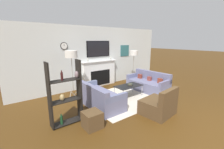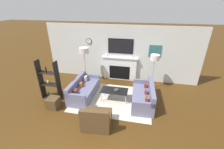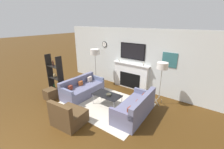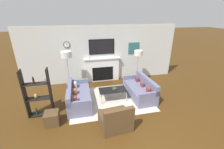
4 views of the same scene
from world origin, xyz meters
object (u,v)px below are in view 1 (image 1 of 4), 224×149
object	(u,v)px
couch_left	(99,98)
armchair	(159,106)
shelf_unit	(66,95)
couch_right	(148,84)
ottoman	(92,120)
coffee_table	(129,86)
floor_lamp_left	(71,55)
floor_lamp_right	(134,53)
decorative_bowl	(130,84)

from	to	relation	value
couch_left	armchair	world-z (taller)	armchair
armchair	shelf_unit	size ratio (longest dim) A/B	0.58
couch_left	couch_right	xyz separation A→B (m)	(2.49, 0.00, 0.01)
ottoman	couch_left	bearing A→B (deg)	50.47
couch_right	armchair	xyz separation A→B (m)	(-1.42, -1.56, -0.02)
shelf_unit	couch_left	bearing A→B (deg)	18.28
couch_right	coffee_table	bearing A→B (deg)	-179.50
ottoman	floor_lamp_left	bearing A→B (deg)	78.09
couch_right	floor_lamp_right	xyz separation A→B (m)	(0.34, 1.22, 1.19)
floor_lamp_right	shelf_unit	xyz separation A→B (m)	(-4.05, -1.63, -0.70)
couch_right	floor_lamp_left	distance (m)	3.35
couch_right	shelf_unit	bearing A→B (deg)	-173.78
couch_left	armchair	size ratio (longest dim) A/B	1.90
couch_left	couch_right	world-z (taller)	couch_right
decorative_bowl	couch_left	bearing A→B (deg)	179.63
couch_right	floor_lamp_left	size ratio (longest dim) A/B	1.01
couch_left	decorative_bowl	bearing A→B (deg)	-0.37
decorative_bowl	shelf_unit	bearing A→B (deg)	-171.46
armchair	floor_lamp_left	bearing A→B (deg)	116.83
armchair	decorative_bowl	bearing A→B (deg)	77.54
armchair	coffee_table	size ratio (longest dim) A/B	0.90
armchair	shelf_unit	xyz separation A→B (m)	(-2.28, 1.16, 0.51)
couch_right	coffee_table	size ratio (longest dim) A/B	1.69
ottoman	decorative_bowl	bearing A→B (deg)	23.71
ottoman	couch_right	bearing A→B (deg)	16.59
couch_right	decorative_bowl	xyz separation A→B (m)	(-1.08, -0.01, 0.18)
ottoman	coffee_table	bearing A→B (deg)	24.43
couch_left	shelf_unit	size ratio (longest dim) A/B	1.10
shelf_unit	floor_lamp_left	bearing A→B (deg)	61.70
coffee_table	ottoman	xyz separation A→B (m)	(-2.14, -0.97, -0.20)
floor_lamp_right	ottoman	distance (m)	4.44
armchair	floor_lamp_left	world-z (taller)	floor_lamp_left
floor_lamp_left	shelf_unit	xyz separation A→B (m)	(-0.88, -1.63, -0.82)
shelf_unit	ottoman	world-z (taller)	shelf_unit
floor_lamp_left	coffee_table	bearing A→B (deg)	-36.39
couch_right	ottoman	size ratio (longest dim) A/B	4.22
couch_left	floor_lamp_left	bearing A→B (deg)	105.73
coffee_table	floor_lamp_right	size ratio (longest dim) A/B	0.65
floor_lamp_left	couch_left	bearing A→B (deg)	-74.27
floor_lamp_right	shelf_unit	world-z (taller)	shelf_unit
couch_right	floor_lamp_left	bearing A→B (deg)	156.62
couch_right	armchair	bearing A→B (deg)	-132.40
decorative_bowl	shelf_unit	world-z (taller)	shelf_unit
coffee_table	decorative_bowl	bearing A→B (deg)	0.43
floor_lamp_left	floor_lamp_right	xyz separation A→B (m)	(3.17, 0.00, -0.12)
shelf_unit	floor_lamp_right	bearing A→B (deg)	21.92
decorative_bowl	shelf_unit	distance (m)	2.67
armchair	decorative_bowl	size ratio (longest dim) A/B	4.77
floor_lamp_left	shelf_unit	world-z (taller)	floor_lamp_left
floor_lamp_left	armchair	bearing A→B (deg)	-63.17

